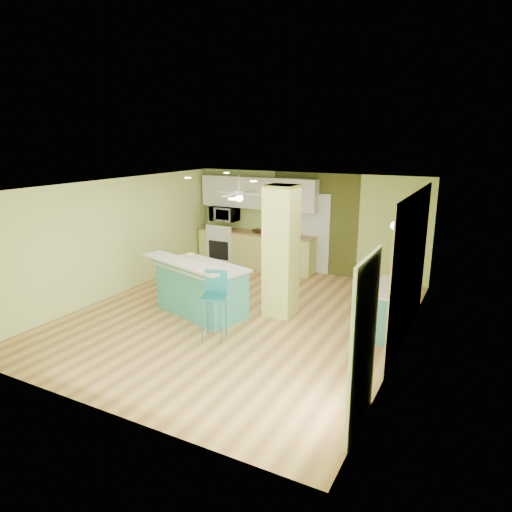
# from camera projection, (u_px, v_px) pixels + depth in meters

# --- Properties ---
(floor) EXTENTS (6.00, 7.00, 0.01)m
(floor) POSITION_uv_depth(u_px,v_px,m) (239.00, 317.00, 8.76)
(floor) COLOR #9A6736
(floor) RESTS_ON ground
(ceiling) EXTENTS (6.00, 7.00, 0.01)m
(ceiling) POSITION_uv_depth(u_px,v_px,m) (237.00, 185.00, 8.13)
(ceiling) COLOR white
(ceiling) RESTS_ON wall_back
(wall_back) EXTENTS (6.00, 0.01, 2.50)m
(wall_back) POSITION_uv_depth(u_px,v_px,m) (307.00, 223.00, 11.45)
(wall_back) COLOR #CFE67B
(wall_back) RESTS_ON floor
(wall_front) EXTENTS (6.00, 0.01, 2.50)m
(wall_front) POSITION_uv_depth(u_px,v_px,m) (92.00, 318.00, 5.44)
(wall_front) COLOR #CFE67B
(wall_front) RESTS_ON floor
(wall_left) EXTENTS (0.01, 7.00, 2.50)m
(wall_left) POSITION_uv_depth(u_px,v_px,m) (117.00, 237.00, 9.79)
(wall_left) COLOR #CFE67B
(wall_left) RESTS_ON floor
(wall_right) EXTENTS (0.01, 7.00, 2.50)m
(wall_right) POSITION_uv_depth(u_px,v_px,m) (405.00, 276.00, 7.10)
(wall_right) COLOR #CFE67B
(wall_right) RESTS_ON floor
(wood_panel) EXTENTS (0.02, 3.40, 2.50)m
(wood_panel) POSITION_uv_depth(u_px,v_px,m) (411.00, 266.00, 7.62)
(wood_panel) COLOR #9A8058
(wood_panel) RESTS_ON floor
(olive_accent) EXTENTS (2.20, 0.02, 2.50)m
(olive_accent) POSITION_uv_depth(u_px,v_px,m) (315.00, 224.00, 11.34)
(olive_accent) COLOR #4A4F1F
(olive_accent) RESTS_ON floor
(interior_door) EXTENTS (0.82, 0.05, 2.00)m
(interior_door) POSITION_uv_depth(u_px,v_px,m) (314.00, 234.00, 11.38)
(interior_door) COLOR white
(interior_door) RESTS_ON floor
(french_door) EXTENTS (0.04, 1.08, 2.10)m
(french_door) POSITION_uv_depth(u_px,v_px,m) (364.00, 345.00, 5.19)
(french_door) COLOR white
(french_door) RESTS_ON floor
(column) EXTENTS (0.55, 0.55, 2.50)m
(column) POSITION_uv_depth(u_px,v_px,m) (281.00, 251.00, 8.58)
(column) COLOR #CBD964
(column) RESTS_ON floor
(kitchen_run) EXTENTS (3.25, 0.63, 0.94)m
(kitchen_run) POSITION_uv_depth(u_px,v_px,m) (256.00, 250.00, 11.97)
(kitchen_run) COLOR #D1D16D
(kitchen_run) RESTS_ON floor
(stove) EXTENTS (0.76, 0.66, 1.08)m
(stove) POSITION_uv_depth(u_px,v_px,m) (225.00, 246.00, 12.39)
(stove) COLOR white
(stove) RESTS_ON floor
(upper_cabinets) EXTENTS (3.20, 0.34, 0.80)m
(upper_cabinets) POSITION_uv_depth(u_px,v_px,m) (258.00, 193.00, 11.70)
(upper_cabinets) COLOR white
(upper_cabinets) RESTS_ON wall_back
(microwave) EXTENTS (0.70, 0.48, 0.39)m
(microwave) POSITION_uv_depth(u_px,v_px,m) (224.00, 214.00, 12.17)
(microwave) COLOR silver
(microwave) RESTS_ON wall_back
(ceiling_fan) EXTENTS (1.41, 1.41, 0.61)m
(ceiling_fan) POSITION_uv_depth(u_px,v_px,m) (239.00, 194.00, 10.44)
(ceiling_fan) COLOR silver
(ceiling_fan) RESTS_ON ceiling
(pendant_lamp) EXTENTS (0.14, 0.14, 0.69)m
(pendant_lamp) POSITION_uv_depth(u_px,v_px,m) (395.00, 225.00, 7.74)
(pendant_lamp) COLOR silver
(pendant_lamp) RESTS_ON ceiling
(wall_decor) EXTENTS (0.03, 0.90, 0.70)m
(wall_decor) POSITION_uv_depth(u_px,v_px,m) (413.00, 246.00, 7.72)
(wall_decor) COLOR brown
(wall_decor) RESTS_ON wood_panel
(peninsula) EXTENTS (2.20, 1.62, 1.12)m
(peninsula) POSITION_uv_depth(u_px,v_px,m) (201.00, 288.00, 8.79)
(peninsula) COLOR teal
(peninsula) RESTS_ON floor
(bar_stool) EXTENTS (0.48, 0.48, 1.17)m
(bar_stool) POSITION_uv_depth(u_px,v_px,m) (215.00, 294.00, 7.67)
(bar_stool) COLOR #1B747C
(bar_stool) RESTS_ON floor
(side_counter) EXTENTS (0.56, 1.31, 0.84)m
(side_counter) POSITION_uv_depth(u_px,v_px,m) (389.00, 310.00, 7.95)
(side_counter) COLOR teal
(side_counter) RESTS_ON floor
(fruit_bowl) EXTENTS (0.37, 0.37, 0.08)m
(fruit_bowl) POSITION_uv_depth(u_px,v_px,m) (258.00, 231.00, 11.79)
(fruit_bowl) COLOR #352516
(fruit_bowl) RESTS_ON kitchen_run
(canister) EXTENTS (0.17, 0.17, 0.17)m
(canister) POSITION_uv_depth(u_px,v_px,m) (190.00, 258.00, 8.88)
(canister) COLOR yellow
(canister) RESTS_ON peninsula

